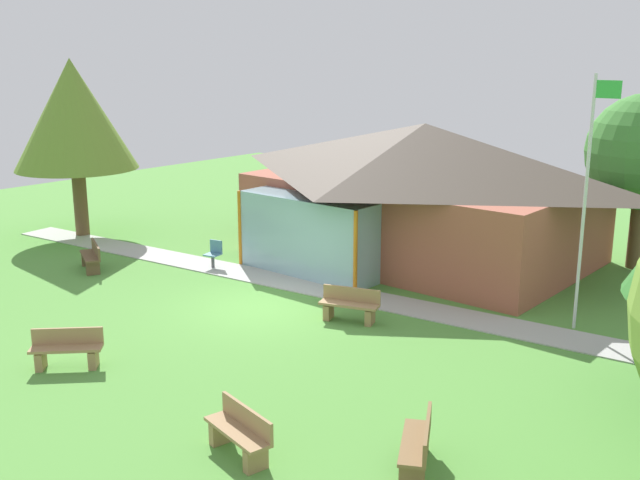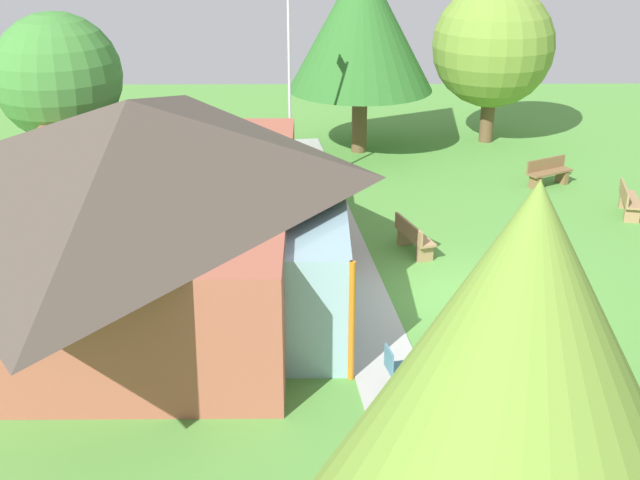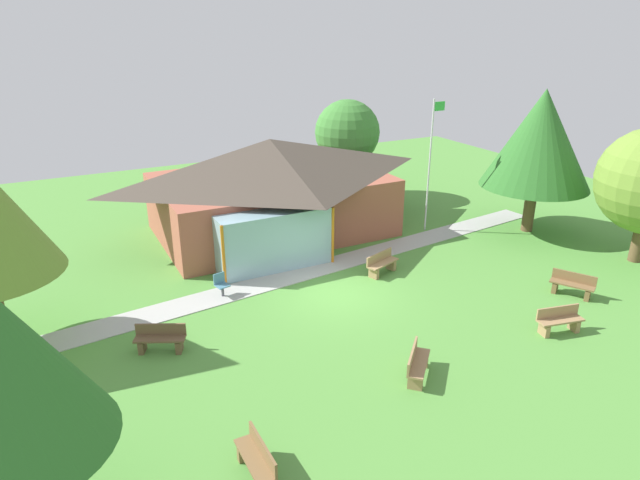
{
  "view_description": "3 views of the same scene",
  "coord_description": "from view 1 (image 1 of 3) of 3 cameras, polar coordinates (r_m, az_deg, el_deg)",
  "views": [
    {
      "loc": [
        13.28,
        -13.4,
        6.6
      ],
      "look_at": [
        -0.58,
        2.99,
        1.16
      ],
      "focal_mm": 42.07,
      "sensor_mm": 36.0,
      "label": 1
    },
    {
      "loc": [
        -16.57,
        3.12,
        8.35
      ],
      "look_at": [
        0.95,
        2.97,
        0.95
      ],
      "focal_mm": 46.55,
      "sensor_mm": 36.0,
      "label": 2
    },
    {
      "loc": [
        -8.72,
        -15.67,
        9.19
      ],
      "look_at": [
        0.42,
        2.1,
        1.25
      ],
      "focal_mm": 30.85,
      "sensor_mm": 36.0,
      "label": 3
    }
  ],
  "objects": [
    {
      "name": "patio_chair_west",
      "position": [
        23.58,
        -8.08,
        -1.12
      ],
      "size": [
        0.53,
        0.53,
        0.86
      ],
      "rotation": [
        0.0,
        0.0,
        3.36
      ],
      "color": "teal",
      "rests_on": "ground_plane"
    },
    {
      "name": "tree_west_hedge",
      "position": [
        28.28,
        -18.24,
        9.02
      ],
      "size": [
        4.33,
        4.33,
        6.36
      ],
      "color": "brown",
      "rests_on": "ground_plane"
    },
    {
      "name": "bench_front_center",
      "position": [
        17.04,
        -18.69,
        -7.9
      ],
      "size": [
        1.37,
        1.37,
        0.84
      ],
      "rotation": [
        0.0,
        0.0,
        3.93
      ],
      "color": "#9E7A51",
      "rests_on": "ground_plane"
    },
    {
      "name": "footpath",
      "position": [
        21.45,
        -0.34,
        -3.65
      ],
      "size": [
        25.34,
        4.25,
        0.03
      ],
      "primitive_type": "cube",
      "rotation": [
        0.0,
        0.0,
        0.12
      ],
      "color": "#ADADA8",
      "rests_on": "ground_plane"
    },
    {
      "name": "bench_rear_near_path",
      "position": [
        18.82,
        2.28,
        -5.01
      ],
      "size": [
        1.56,
        0.9,
        0.84
      ],
      "rotation": [
        0.0,
        0.0,
        3.47
      ],
      "color": "#9E7A51",
      "rests_on": "ground_plane"
    },
    {
      "name": "ground_plane",
      "position": [
        19.99,
        -4.28,
        -5.1
      ],
      "size": [
        44.0,
        44.0,
        0.0
      ],
      "primitive_type": "plane",
      "color": "#54933D"
    },
    {
      "name": "bench_mid_left",
      "position": [
        24.19,
        -16.97,
        -1.26
      ],
      "size": [
        1.54,
        1.05,
        0.84
      ],
      "rotation": [
        0.0,
        0.0,
        2.69
      ],
      "color": "brown",
      "rests_on": "ground_plane"
    },
    {
      "name": "bench_lawn_far_right",
      "position": [
        12.63,
        7.46,
        -15.28
      ],
      "size": [
        1.11,
        1.52,
        0.84
      ],
      "rotation": [
        0.0,
        0.0,
        2.08
      ],
      "color": "brown",
      "rests_on": "ground_plane"
    },
    {
      "name": "pavilion",
      "position": [
        24.4,
        7.53,
        3.86
      ],
      "size": [
        11.15,
        8.46,
        4.36
      ],
      "color": "#A35642",
      "rests_on": "ground_plane"
    },
    {
      "name": "bench_front_right",
      "position": [
        12.96,
        -6.1,
        -14.42
      ],
      "size": [
        1.56,
        0.75,
        0.84
      ],
      "rotation": [
        0.0,
        0.0,
        2.93
      ],
      "color": "#9E7A51",
      "rests_on": "ground_plane"
    },
    {
      "name": "flagpole",
      "position": [
        18.62,
        19.64,
        3.34
      ],
      "size": [
        0.64,
        0.08,
        6.1
      ],
      "color": "silver",
      "rests_on": "ground_plane"
    }
  ]
}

